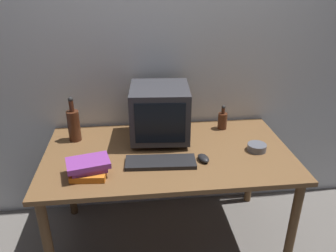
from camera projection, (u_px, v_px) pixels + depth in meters
name	position (u px, v px, depth m)	size (l,w,h in m)	color
ground_plane	(168.00, 238.00, 2.45)	(6.00, 6.00, 0.00)	slate
back_wall	(160.00, 53.00, 2.36)	(4.00, 0.08, 2.50)	silver
desk	(168.00, 162.00, 2.17)	(1.57, 0.86, 0.73)	brown
crt_monitor	(160.00, 113.00, 2.22)	(0.41, 0.41, 0.37)	#333338
keyboard	(161.00, 162.00, 1.99)	(0.42, 0.15, 0.02)	black
computer_mouse	(203.00, 158.00, 2.02)	(0.06, 0.10, 0.04)	black
bottle_tall	(74.00, 124.00, 2.23)	(0.08, 0.08, 0.31)	#472314
bottle_short	(222.00, 120.00, 2.41)	(0.07, 0.07, 0.18)	#472314
book_stack	(89.00, 168.00, 1.87)	(0.26, 0.20, 0.09)	orange
cd_spindle	(257.00, 147.00, 2.14)	(0.12, 0.12, 0.04)	#595B66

